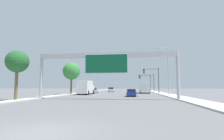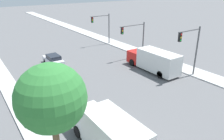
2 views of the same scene
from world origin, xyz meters
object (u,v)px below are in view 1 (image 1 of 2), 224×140
at_px(palm_tree_foreground, 17,62).
at_px(car_mid_left, 111,90).
at_px(traffic_light_near_intersection, 154,76).
at_px(street_lamp_right, 167,68).
at_px(truck_box_primary, 145,88).
at_px(traffic_light_far_intersection, 147,80).
at_px(truck_box_secondary, 86,88).
at_px(car_near_center, 93,91).
at_px(car_far_left, 131,93).
at_px(sign_gantry, 106,61).
at_px(traffic_light_mid_block, 148,80).
at_px(palm_tree_background, 71,71).

bearing_deg(palm_tree_foreground, car_mid_left, 78.40).
relative_size(traffic_light_near_intersection, street_lamp_right, 0.71).
xyz_separation_m(truck_box_primary, traffic_light_far_intersection, (1.91, 15.82, 2.51)).
bearing_deg(truck_box_secondary, car_near_center, 90.00).
bearing_deg(palm_tree_foreground, car_far_left, 38.46).
bearing_deg(car_far_left, traffic_light_near_intersection, 64.94).
bearing_deg(truck_box_primary, traffic_light_far_intersection, 83.11).
distance_m(sign_gantry, truck_box_primary, 25.56).
relative_size(truck_box_primary, traffic_light_mid_block, 1.49).
height_order(car_mid_left, truck_box_secondary, truck_box_secondary).
bearing_deg(street_lamp_right, truck_box_secondary, 159.98).
distance_m(sign_gantry, truck_box_secondary, 16.70).
xyz_separation_m(sign_gantry, palm_tree_background, (-10.64, 15.02, -0.04)).
bearing_deg(truck_box_primary, car_far_left, -102.34).
xyz_separation_m(car_far_left, traffic_light_near_intersection, (5.53, 11.83, 3.72)).
xyz_separation_m(car_near_center, truck_box_secondary, (0.00, -7.52, 0.94)).
height_order(car_near_center, street_lamp_right, street_lamp_right).
distance_m(car_far_left, truck_box_secondary, 12.33).
height_order(car_far_left, truck_box_secondary, truck_box_secondary).
bearing_deg(car_far_left, traffic_light_far_intersection, 80.35).
bearing_deg(car_near_center, sign_gantry, -72.48).
distance_m(car_mid_left, street_lamp_right, 30.01).
bearing_deg(sign_gantry, palm_tree_foreground, -162.66).
height_order(traffic_light_far_intersection, palm_tree_foreground, palm_tree_foreground).
xyz_separation_m(sign_gantry, traffic_light_far_intersection, (8.91, 40.08, -1.43)).
distance_m(truck_box_primary, traffic_light_near_intersection, 5.44).
bearing_deg(sign_gantry, truck_box_secondary, 115.53).
bearing_deg(car_far_left, truck_box_secondary, 148.65).
bearing_deg(street_lamp_right, car_mid_left, 117.31).
relative_size(car_far_left, car_mid_left, 0.93).
distance_m(sign_gantry, traffic_light_near_intersection, 22.05).
relative_size(truck_box_primary, palm_tree_foreground, 1.29).
distance_m(sign_gantry, car_near_center, 23.75).
distance_m(car_far_left, palm_tree_foreground, 19.49).
height_order(car_mid_left, traffic_light_far_intersection, traffic_light_far_intersection).
bearing_deg(traffic_light_near_intersection, traffic_light_mid_block, 92.32).
height_order(car_mid_left, palm_tree_foreground, palm_tree_foreground).
relative_size(car_near_center, traffic_light_mid_block, 0.84).
bearing_deg(car_far_left, truck_box_primary, 77.66).
height_order(truck_box_secondary, street_lamp_right, street_lamp_right).
bearing_deg(sign_gantry, truck_box_primary, 73.91).
relative_size(car_far_left, traffic_light_mid_block, 0.74).
bearing_deg(traffic_light_mid_block, truck_box_primary, -105.59).
bearing_deg(palm_tree_foreground, truck_box_primary, 56.56).
xyz_separation_m(car_mid_left, truck_box_secondary, (-3.50, -20.12, 0.88)).
distance_m(sign_gantry, car_far_left, 10.19).
distance_m(car_mid_left, truck_box_primary, 14.88).
distance_m(sign_gantry, street_lamp_right, 13.16).
height_order(truck_box_primary, traffic_light_far_intersection, traffic_light_far_intersection).
height_order(car_mid_left, street_lamp_right, street_lamp_right).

